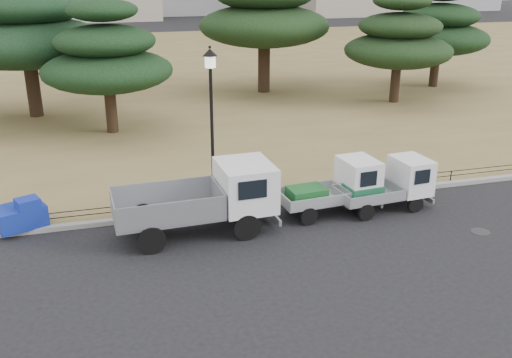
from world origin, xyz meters
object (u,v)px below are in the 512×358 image
object	(u,v)px
truck_kei_front	(336,187)
truck_large	(205,197)
street_lamp	(211,103)
tarp_pile	(21,215)
truck_kei_rear	(390,185)

from	to	relation	value
truck_kei_front	truck_large	bearing A→B (deg)	-179.91
street_lamp	tarp_pile	xyz separation A→B (m)	(-6.22, -0.03, -3.21)
truck_kei_rear	tarp_pile	xyz separation A→B (m)	(-12.06, 1.53, -0.32)
truck_kei_rear	truck_kei_front	bearing A→B (deg)	168.43
truck_large	truck_kei_front	distance (m)	4.61
truck_kei_front	truck_kei_rear	world-z (taller)	truck_kei_front
truck_large	truck_kei_rear	world-z (taller)	truck_large
street_lamp	tarp_pile	distance (m)	7.00
truck_large	truck_kei_front	xyz separation A→B (m)	(4.58, 0.38, -0.31)
tarp_pile	truck_kei_rear	bearing A→B (deg)	-7.23
street_lamp	tarp_pile	bearing A→B (deg)	-179.71
truck_large	tarp_pile	bearing A→B (deg)	160.85
truck_kei_front	street_lamp	xyz separation A→B (m)	(-3.95, 1.35, 2.86)
truck_kei_front	street_lamp	distance (m)	5.06
truck_kei_rear	street_lamp	size ratio (longest dim) A/B	0.64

